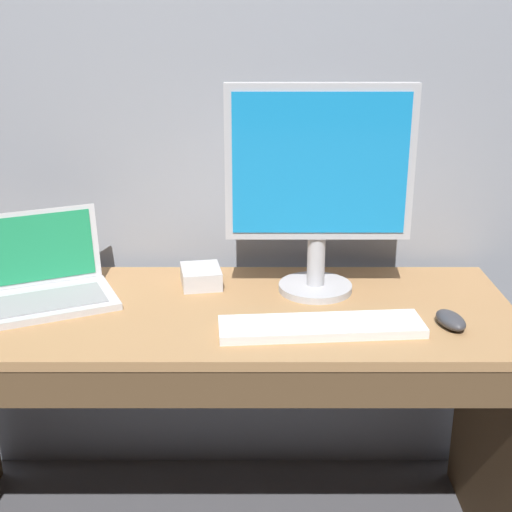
# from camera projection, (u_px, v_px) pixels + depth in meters

# --- Properties ---
(desk) EXTENTS (1.53, 0.59, 0.72)m
(desk) POSITION_uv_depth(u_px,v_px,m) (216.00, 378.00, 1.84)
(desk) COLOR #A87A4C
(desk) RESTS_ON ground
(laptop_silver) EXTENTS (0.41, 0.37, 0.22)m
(laptop_silver) POSITION_uv_depth(u_px,v_px,m) (43.00, 284.00, 1.82)
(laptop_silver) COLOR silver
(laptop_silver) RESTS_ON desk
(external_monitor) EXTENTS (0.48, 0.20, 0.56)m
(external_monitor) POSITION_uv_depth(u_px,v_px,m) (317.00, 181.00, 1.78)
(external_monitor) COLOR #B7B7BC
(external_monitor) RESTS_ON desk
(wired_keyboard) EXTENTS (0.50, 0.16, 0.02)m
(wired_keyboard) POSITION_uv_depth(u_px,v_px,m) (320.00, 326.00, 1.65)
(wired_keyboard) COLOR white
(wired_keyboard) RESTS_ON desk
(computer_mouse) EXTENTS (0.08, 0.12, 0.04)m
(computer_mouse) POSITION_uv_depth(u_px,v_px,m) (449.00, 320.00, 1.67)
(computer_mouse) COLOR #38383D
(computer_mouse) RESTS_ON desk
(external_drive_box) EXTENTS (0.13, 0.14, 0.05)m
(external_drive_box) POSITION_uv_depth(u_px,v_px,m) (200.00, 276.00, 1.93)
(external_drive_box) COLOR silver
(external_drive_box) RESTS_ON desk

